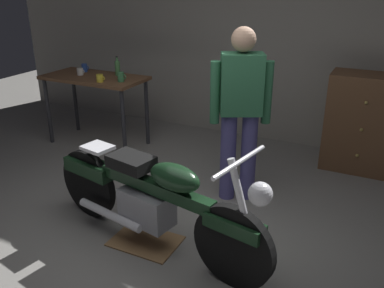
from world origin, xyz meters
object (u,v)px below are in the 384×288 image
at_px(wooden_dresser, 363,123).
at_px(mug_green_speckled, 121,77).
at_px(mug_blue_enamel, 85,68).
at_px(mug_white_ceramic, 80,72).
at_px(bottle, 117,68).
at_px(mug_yellow_tall, 100,78).
at_px(person_standing, 240,109).
at_px(motorcycle, 152,198).

xyz_separation_m(wooden_dresser, mug_green_speckled, (-2.69, -0.77, 0.41)).
bearing_deg(mug_blue_enamel, mug_white_ceramic, -67.83).
height_order(mug_green_speckled, mug_white_ceramic, mug_green_speckled).
xyz_separation_m(mug_green_speckled, mug_blue_enamel, (-0.74, 0.23, -0.00)).
relative_size(mug_green_speckled, bottle, 0.48).
relative_size(mug_yellow_tall, mug_blue_enamel, 1.06).
xyz_separation_m(wooden_dresser, mug_blue_enamel, (-3.42, -0.53, 0.40)).
bearing_deg(person_standing, mug_blue_enamel, -42.64).
distance_m(mug_white_ceramic, bottle, 0.48).
height_order(mug_white_ceramic, bottle, bottle).
bearing_deg(motorcycle, person_standing, 84.14).
height_order(wooden_dresser, bottle, bottle).
height_order(person_standing, mug_yellow_tall, person_standing).
distance_m(motorcycle, mug_blue_enamel, 2.77).
relative_size(mug_white_ceramic, mug_blue_enamel, 1.03).
relative_size(motorcycle, mug_white_ceramic, 19.62).
height_order(motorcycle, mug_white_ceramic, motorcycle).
xyz_separation_m(mug_white_ceramic, mug_blue_enamel, (-0.07, 0.17, 0.01)).
bearing_deg(mug_blue_enamel, person_standing, -16.23).
relative_size(mug_green_speckled, mug_blue_enamel, 1.08).
relative_size(motorcycle, person_standing, 1.29).
height_order(mug_blue_enamel, bottle, bottle).
bearing_deg(mug_blue_enamel, mug_yellow_tall, -34.02).
xyz_separation_m(motorcycle, mug_blue_enamel, (-2.08, 1.77, 0.50)).
bearing_deg(mug_white_ceramic, person_standing, -12.81).
distance_m(wooden_dresser, mug_blue_enamel, 3.49).
distance_m(wooden_dresser, bottle, 2.99).
xyz_separation_m(mug_yellow_tall, mug_white_ceramic, (-0.45, 0.18, -0.00)).
distance_m(wooden_dresser, mug_green_speckled, 2.82).
xyz_separation_m(wooden_dresser, bottle, (-2.91, -0.52, 0.45)).
distance_m(mug_green_speckled, bottle, 0.33).
height_order(wooden_dresser, mug_green_speckled, wooden_dresser).
relative_size(mug_blue_enamel, bottle, 0.44).
distance_m(motorcycle, bottle, 2.43).
height_order(mug_green_speckled, mug_blue_enamel, mug_green_speckled).
bearing_deg(mug_yellow_tall, motorcycle, -42.29).
distance_m(mug_green_speckled, mug_white_ceramic, 0.67).
bearing_deg(wooden_dresser, mug_green_speckled, -164.10).
height_order(motorcycle, mug_yellow_tall, motorcycle).
distance_m(person_standing, mug_white_ceramic, 2.40).
bearing_deg(person_standing, mug_yellow_tall, -36.91).
bearing_deg(bottle, mug_blue_enamel, -178.20).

